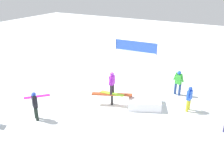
{
  "coord_description": "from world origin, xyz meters",
  "views": [
    {
      "loc": [
        -6.19,
        11.14,
        6.78
      ],
      "look_at": [
        0.0,
        0.0,
        1.3
      ],
      "focal_mm": 40.0,
      "sensor_mm": 36.0,
      "label": 1
    }
  ],
  "objects_px": {
    "bystander_blue": "(189,97)",
    "loose_snowboard_magenta": "(37,96)",
    "main_rider_on_rail": "(112,83)",
    "rail_feature": "(112,95)",
    "bystander_green": "(178,82)",
    "bystander_black": "(35,104)"
  },
  "relations": [
    {
      "from": "bystander_black",
      "to": "main_rider_on_rail",
      "type": "bearing_deg",
      "value": -95.73
    },
    {
      "from": "bystander_black",
      "to": "loose_snowboard_magenta",
      "type": "xyz_separation_m",
      "value": [
        1.92,
        -1.95,
        -0.85
      ]
    },
    {
      "from": "bystander_green",
      "to": "bystander_black",
      "type": "bearing_deg",
      "value": 60.64
    },
    {
      "from": "bystander_blue",
      "to": "bystander_black",
      "type": "bearing_deg",
      "value": -46.22
    },
    {
      "from": "bystander_black",
      "to": "bystander_blue",
      "type": "bearing_deg",
      "value": -111.53
    },
    {
      "from": "bystander_green",
      "to": "loose_snowboard_magenta",
      "type": "distance_m",
      "value": 8.74
    },
    {
      "from": "bystander_blue",
      "to": "bystander_black",
      "type": "relative_size",
      "value": 0.93
    },
    {
      "from": "rail_feature",
      "to": "bystander_blue",
      "type": "bearing_deg",
      "value": 175.62
    },
    {
      "from": "rail_feature",
      "to": "bystander_blue",
      "type": "xyz_separation_m",
      "value": [
        -3.98,
        -1.43,
        0.21
      ]
    },
    {
      "from": "rail_feature",
      "to": "bystander_blue",
      "type": "relative_size",
      "value": 1.55
    },
    {
      "from": "main_rider_on_rail",
      "to": "bystander_blue",
      "type": "distance_m",
      "value": 4.26
    },
    {
      "from": "bystander_blue",
      "to": "loose_snowboard_magenta",
      "type": "distance_m",
      "value": 9.0
    },
    {
      "from": "bystander_green",
      "to": "loose_snowboard_magenta",
      "type": "bearing_deg",
      "value": 42.38
    },
    {
      "from": "bystander_green",
      "to": "rail_feature",
      "type": "bearing_deg",
      "value": 58.69
    },
    {
      "from": "rail_feature",
      "to": "loose_snowboard_magenta",
      "type": "bearing_deg",
      "value": -7.77
    },
    {
      "from": "loose_snowboard_magenta",
      "to": "bystander_black",
      "type": "bearing_deg",
      "value": 87.5
    },
    {
      "from": "rail_feature",
      "to": "bystander_green",
      "type": "xyz_separation_m",
      "value": [
        -2.9,
        -3.15,
        0.3
      ]
    },
    {
      "from": "main_rider_on_rail",
      "to": "bystander_green",
      "type": "relative_size",
      "value": 0.9
    },
    {
      "from": "main_rider_on_rail",
      "to": "bystander_blue",
      "type": "xyz_separation_m",
      "value": [
        -3.98,
        -1.43,
        -0.53
      ]
    },
    {
      "from": "bystander_green",
      "to": "bystander_blue",
      "type": "distance_m",
      "value": 2.03
    },
    {
      "from": "bystander_black",
      "to": "rail_feature",
      "type": "bearing_deg",
      "value": -95.73
    },
    {
      "from": "bystander_blue",
      "to": "bystander_black",
      "type": "height_order",
      "value": "bystander_black"
    }
  ]
}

